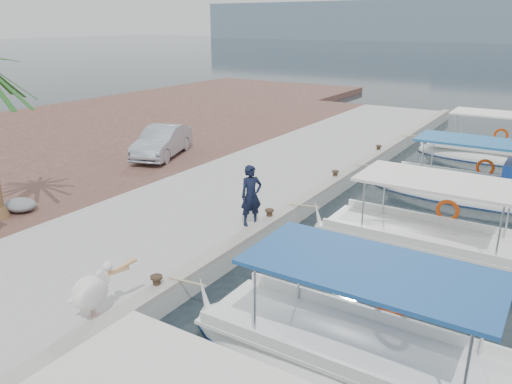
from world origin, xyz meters
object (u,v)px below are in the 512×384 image
fishing_caique_b (354,364)px  fishing_caique_d (472,194)px  fisherman (251,196)px  parked_car (162,142)px  pelican (92,291)px  fishing_caique_e (488,156)px  fishing_caique_c (424,249)px

fishing_caique_b → fishing_caique_d: same height
fishing_caique_d → fisherman: bearing=-123.5°
fishing_caique_b → parked_car: (-12.64, 8.68, 1.06)m
fisherman → pelican: bearing=-147.4°
fishing_caique_e → parked_car: size_ratio=1.64×
fishing_caique_b → fishing_caique_d: 11.51m
fishing_caique_b → parked_car: size_ratio=1.78×
fishing_caique_c → fisherman: 5.18m
pelican → fisherman: fisherman is taller
pelican → fisherman: size_ratio=0.80×
parked_car → fishing_caique_e: bearing=17.6°
fishing_caique_d → pelican: size_ratio=5.01×
fishing_caique_b → fisherman: size_ratio=4.01×
pelican → fishing_caique_e: bearing=77.0°
fishing_caique_e → fisherman: (-4.57, -14.10, 1.29)m
fishing_caique_e → parked_car: fishing_caique_e is taller
pelican → parked_car: (-7.72, 10.56, 0.09)m
pelican → parked_car: parked_car is taller
fishing_caique_b → fishing_caique_c: (-0.20, 5.84, 0.00)m
fishing_caique_c → fishing_caique_d: 5.68m
fisherman → parked_car: size_ratio=0.44×
fishing_caique_b → fishing_caique_e: (-0.30, 18.12, 0.00)m
fishing_caique_b → fishing_caique_d: bearing=89.5°
parked_car → fishing_caique_b: bearing=-54.3°
fishing_caique_b → parked_car: 15.37m
fishing_caique_e → pelican: size_ratio=4.61×
fishing_caique_c → parked_car: fishing_caique_c is taller
fishing_caique_e → parked_car: (-12.34, -9.44, 1.06)m
fishing_caique_e → fisherman: size_ratio=3.68×
fishing_caique_d → fisherman: fisherman is taller
fishing_caique_c → fishing_caique_d: same height
pelican → fishing_caique_d: bearing=69.4°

